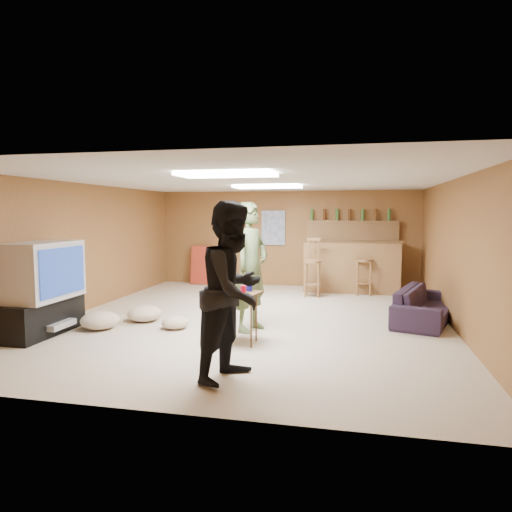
% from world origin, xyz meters
% --- Properties ---
extents(ground, '(7.00, 7.00, 0.00)m').
position_xyz_m(ground, '(0.00, 0.00, 0.00)').
color(ground, tan).
rests_on(ground, ground).
extents(ceiling, '(6.00, 7.00, 0.02)m').
position_xyz_m(ceiling, '(0.00, 0.00, 2.20)').
color(ceiling, silver).
rests_on(ceiling, ground).
extents(wall_back, '(6.00, 0.02, 2.20)m').
position_xyz_m(wall_back, '(0.00, 3.50, 1.10)').
color(wall_back, brown).
rests_on(wall_back, ground).
extents(wall_front, '(6.00, 0.02, 2.20)m').
position_xyz_m(wall_front, '(0.00, -3.50, 1.10)').
color(wall_front, brown).
rests_on(wall_front, ground).
extents(wall_left, '(0.02, 7.00, 2.20)m').
position_xyz_m(wall_left, '(-3.00, 0.00, 1.10)').
color(wall_left, brown).
rests_on(wall_left, ground).
extents(wall_right, '(0.02, 7.00, 2.20)m').
position_xyz_m(wall_right, '(3.00, 0.00, 1.10)').
color(wall_right, brown).
rests_on(wall_right, ground).
extents(tv_stand, '(0.55, 1.30, 0.50)m').
position_xyz_m(tv_stand, '(-2.72, -1.50, 0.25)').
color(tv_stand, black).
rests_on(tv_stand, ground).
extents(dvd_box, '(0.35, 0.50, 0.08)m').
position_xyz_m(dvd_box, '(-2.50, -1.50, 0.15)').
color(dvd_box, '#B2B2B7').
rests_on(dvd_box, tv_stand).
extents(tv_body, '(0.60, 1.10, 0.80)m').
position_xyz_m(tv_body, '(-2.65, -1.50, 0.90)').
color(tv_body, '#B2B2B7').
rests_on(tv_body, tv_stand).
extents(tv_screen, '(0.02, 0.95, 0.65)m').
position_xyz_m(tv_screen, '(-2.34, -1.50, 0.90)').
color(tv_screen, navy).
rests_on(tv_screen, tv_body).
extents(bar_counter, '(2.00, 0.60, 1.10)m').
position_xyz_m(bar_counter, '(1.50, 2.95, 0.55)').
color(bar_counter, brown).
rests_on(bar_counter, ground).
extents(bar_lip, '(2.10, 0.12, 0.05)m').
position_xyz_m(bar_lip, '(1.50, 2.70, 1.10)').
color(bar_lip, '#452D16').
rests_on(bar_lip, bar_counter).
extents(bar_shelf, '(2.00, 0.18, 0.05)m').
position_xyz_m(bar_shelf, '(1.50, 3.40, 1.50)').
color(bar_shelf, brown).
rests_on(bar_shelf, bar_backing).
extents(bar_backing, '(2.00, 0.14, 0.60)m').
position_xyz_m(bar_backing, '(1.50, 3.42, 1.20)').
color(bar_backing, brown).
rests_on(bar_backing, bar_counter).
extents(poster_left, '(0.60, 0.03, 0.85)m').
position_xyz_m(poster_left, '(-1.20, 3.46, 1.35)').
color(poster_left, '#BF3F26').
rests_on(poster_left, wall_back).
extents(poster_right, '(0.55, 0.03, 0.80)m').
position_xyz_m(poster_right, '(-0.30, 3.46, 1.35)').
color(poster_right, '#334C99').
rests_on(poster_right, wall_back).
extents(folding_chair_stack, '(0.50, 0.26, 0.91)m').
position_xyz_m(folding_chair_stack, '(-2.00, 3.30, 0.45)').
color(folding_chair_stack, '#AC311F').
rests_on(folding_chair_stack, ground).
extents(ceiling_panel_front, '(1.20, 0.60, 0.04)m').
position_xyz_m(ceiling_panel_front, '(0.00, -1.50, 2.17)').
color(ceiling_panel_front, white).
rests_on(ceiling_panel_front, ceiling).
extents(ceiling_panel_back, '(1.20, 0.60, 0.04)m').
position_xyz_m(ceiling_panel_back, '(0.00, 1.20, 2.17)').
color(ceiling_panel_back, white).
rests_on(ceiling_panel_back, ceiling).
extents(person_olive, '(0.65, 0.79, 1.85)m').
position_xyz_m(person_olive, '(0.11, -0.66, 0.93)').
color(person_olive, '#526339').
rests_on(person_olive, ground).
extents(person_black, '(0.93, 1.06, 1.82)m').
position_xyz_m(person_black, '(0.37, -2.57, 0.91)').
color(person_black, black).
rests_on(person_black, ground).
extents(sofa, '(1.22, 1.94, 0.53)m').
position_xyz_m(sofa, '(2.66, 0.43, 0.26)').
color(sofa, black).
rests_on(sofa, ground).
extents(tray_table, '(0.58, 0.50, 0.68)m').
position_xyz_m(tray_table, '(0.11, -1.35, 0.34)').
color(tray_table, '#452D16').
rests_on(tray_table, ground).
extents(cup_red_near, '(0.09, 0.09, 0.12)m').
position_xyz_m(cup_red_near, '(-0.03, -1.31, 0.73)').
color(cup_red_near, red).
rests_on(cup_red_near, tray_table).
extents(cup_red_far, '(0.09, 0.09, 0.10)m').
position_xyz_m(cup_red_far, '(0.19, -1.44, 0.73)').
color(cup_red_far, red).
rests_on(cup_red_far, tray_table).
extents(cup_blue, '(0.11, 0.11, 0.11)m').
position_xyz_m(cup_blue, '(0.23, -1.25, 0.73)').
color(cup_blue, navy).
rests_on(cup_blue, tray_table).
extents(bar_stool_left, '(0.46, 0.46, 1.15)m').
position_xyz_m(bar_stool_left, '(0.74, 2.21, 0.58)').
color(bar_stool_left, brown).
rests_on(bar_stool_left, ground).
extents(bar_stool_right, '(0.50, 0.50, 1.30)m').
position_xyz_m(bar_stool_right, '(1.76, 2.64, 0.65)').
color(bar_stool_right, brown).
rests_on(bar_stool_right, ground).
extents(cushion_near_tv, '(0.69, 0.69, 0.24)m').
position_xyz_m(cushion_near_tv, '(-1.65, -0.47, 0.12)').
color(cushion_near_tv, tan).
rests_on(cushion_near_tv, ground).
extents(cushion_mid, '(0.51, 0.51, 0.18)m').
position_xyz_m(cushion_mid, '(-1.00, -0.82, 0.09)').
color(cushion_mid, tan).
rests_on(cushion_mid, ground).
extents(cushion_far, '(0.72, 0.72, 0.25)m').
position_xyz_m(cushion_far, '(-2.07, -1.06, 0.13)').
color(cushion_far, tan).
rests_on(cushion_far, ground).
extents(bottle_row, '(1.76, 0.08, 0.26)m').
position_xyz_m(bottle_row, '(1.44, 3.38, 1.65)').
color(bottle_row, '#3F7233').
rests_on(bottle_row, bar_shelf).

